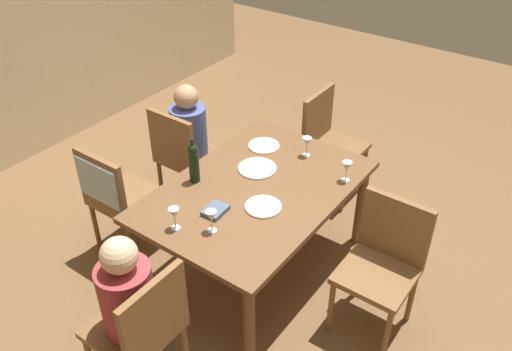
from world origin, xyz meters
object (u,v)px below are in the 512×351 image
dining_table (256,198)px  chair_left_end (143,326)px  chair_near (384,258)px  wine_glass_far (211,217)px  chair_far_right (183,153)px  person_woman_host (126,303)px  person_man_bearded (191,136)px  dinner_plate_host (264,146)px  wine_bottle_tall_green (194,161)px  wine_glass_centre (174,214)px  dinner_plate_guest_right (263,207)px  chair_right_end (328,137)px  dinner_plate_guest_left (257,168)px  wine_glass_near_right (347,167)px  handbag (165,211)px  chair_far_left (112,191)px  wine_glass_near_left (307,143)px

dining_table → chair_left_end: size_ratio=1.69×
chair_near → wine_glass_far: bearing=34.3°
chair_far_right → person_woman_host: (-1.42, -0.89, 0.11)m
person_man_bearded → dinner_plate_host: 0.67m
dining_table → chair_far_right: chair_far_right is taller
wine_bottle_tall_green → chair_left_end: bearing=-154.3°
wine_bottle_tall_green → dinner_plate_host: bearing=-11.4°
wine_glass_centre → dinner_plate_guest_right: size_ratio=0.63×
chair_right_end → wine_glass_centre: 1.80m
wine_glass_far → dinner_plate_guest_right: size_ratio=0.63×
dining_table → dinner_plate_guest_left: (0.18, 0.12, 0.09)m
chair_left_end → chair_near: same height
chair_left_end → person_woman_host: size_ratio=0.83×
chair_far_right → wine_glass_near_right: bearing=6.9°
wine_bottle_tall_green → dining_table: bearing=-65.7°
handbag → chair_near: bearing=-87.3°
chair_left_end → wine_glass_centre: 0.66m
chair_left_end → person_woman_host: (0.00, 0.11, 0.11)m
wine_bottle_tall_green → handbag: size_ratio=1.19×
chair_far_left → person_woman_host: person_woman_host is taller
dinner_plate_guest_right → wine_bottle_tall_green: bearing=93.0°
wine_glass_centre → handbag: wine_glass_centre is taller
chair_left_end → chair_right_end: same height
wine_glass_near_right → wine_glass_near_left: bearing=73.5°
wine_glass_near_left → wine_glass_near_right: bearing=-106.5°
wine_glass_near_left → dinner_plate_guest_left: (-0.35, 0.18, -0.10)m
chair_near → wine_glass_near_right: 0.66m
person_woman_host → wine_glass_far: size_ratio=7.40×
person_man_bearded → dinner_plate_guest_left: bearing=-13.5°
chair_right_end → wine_glass_near_right: chair_right_end is taller
person_woman_host → wine_glass_near_right: (1.58, -0.47, 0.20)m
wine_glass_centre → dinner_plate_guest_left: 0.81m
handbag → dinner_plate_guest_right: bearing=-97.7°
chair_far_right → person_woman_host: bearing=-58.0°
handbag → chair_far_left: bearing=180.0°
person_woman_host → wine_glass_centre: 0.59m
chair_near → dinner_plate_guest_right: size_ratio=3.91×
chair_right_end → dinner_plate_guest_left: 0.99m
chair_near → handbag: size_ratio=3.29×
person_woman_host → chair_left_end: bearing=-90.0°
dinner_plate_guest_right → wine_glass_centre: bearing=146.3°
dinner_plate_guest_left → wine_glass_near_left: bearing=-27.4°
wine_glass_centre → chair_near: bearing=-56.5°
wine_glass_far → wine_glass_near_left: bearing=-1.1°
wine_glass_near_right → person_man_bearded: bearing=92.2°
dinner_plate_host → handbag: dinner_plate_host is taller
wine_bottle_tall_green → dinner_plate_host: (0.63, -0.13, -0.15)m
dinner_plate_guest_left → wine_bottle_tall_green: bearing=143.8°
dining_table → dinner_plate_host: (0.46, 0.26, 0.09)m
dining_table → chair_far_right: bearing=74.0°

